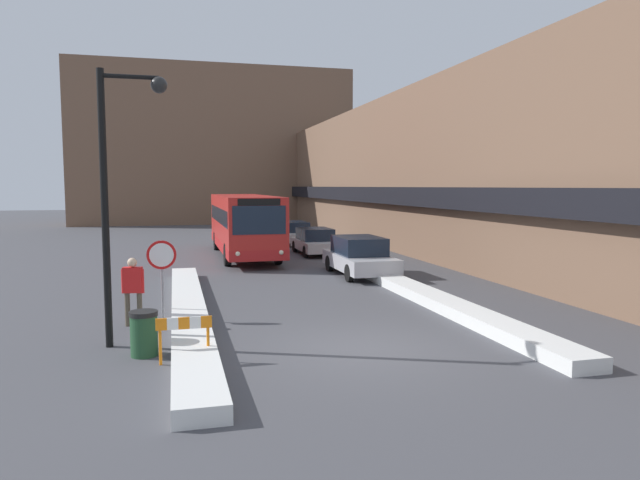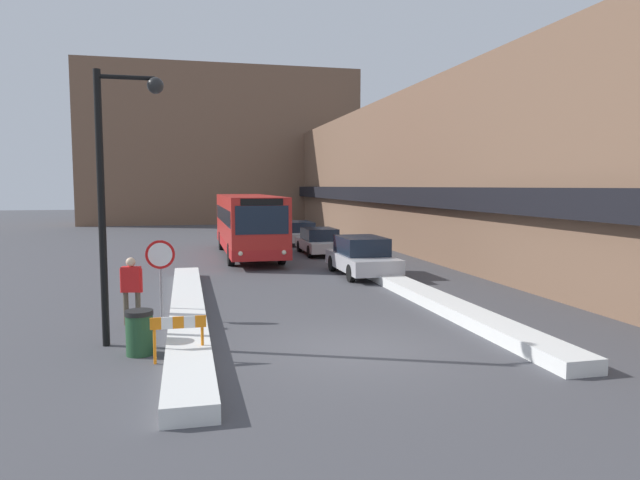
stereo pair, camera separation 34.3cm
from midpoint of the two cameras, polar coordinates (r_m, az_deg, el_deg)
The scene contains 14 objects.
ground_plane at distance 12.69m, azimuth 3.52°, elevation -10.84°, with size 160.00×160.00×0.00m, color #47474C.
building_row_right at distance 38.15m, azimuth 6.73°, elevation 6.44°, with size 5.50×60.00×8.53m.
building_backdrop_far at distance 57.47m, azimuth -10.77°, elevation 9.11°, with size 26.00×8.00×14.68m.
snow_bank_left at distance 15.98m, azimuth -13.58°, elevation -6.98°, with size 0.90×14.68×0.32m.
snow_bank_right at distance 16.92m, azimuth 11.79°, elevation -6.25°, with size 0.90×12.05×0.32m.
city_bus at distance 28.98m, azimuth -7.96°, elevation 1.65°, with size 2.56×10.85×3.07m.
parked_car_front at distance 22.75m, azimuth 3.53°, elevation -1.62°, with size 1.93×4.48×1.54m.
parked_car_middle at distance 29.76m, azimuth -0.81°, elevation -0.11°, with size 1.83×4.21×1.36m.
parked_car_back at distance 35.36m, azimuth -3.01°, elevation 0.76°, with size 1.93×4.66×1.36m.
stop_sign at distance 15.56m, azimuth -16.16°, elevation -2.22°, with size 0.76×0.08×2.13m.
street_lamp at distance 13.23m, azimuth -20.24°, elevation 6.02°, with size 1.46×0.36×6.04m.
pedestrian at distance 15.27m, azimuth -18.82°, elevation -4.30°, with size 0.56×0.31×1.75m.
trash_bin at distance 12.68m, azimuth -17.95°, elevation -8.86°, with size 0.59×0.59×0.95m.
construction_barricade at distance 11.90m, azimuth -14.25°, elevation -8.77°, with size 1.10×0.06×0.94m.
Camera 1 is at (-3.94, -11.54, 3.55)m, focal length 32.00 mm.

